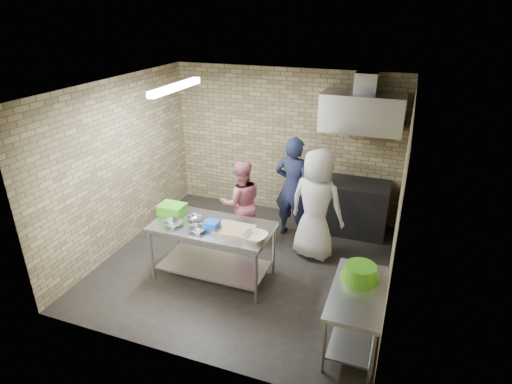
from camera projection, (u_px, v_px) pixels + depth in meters
floor at (246, 264)px, 6.51m from camera, size 4.20×4.20×0.00m
ceiling at (243, 87)px, 5.41m from camera, size 4.20×4.20×0.00m
back_wall at (285, 143)px, 7.67m from camera, size 4.20×0.06×2.70m
front_wall at (172, 256)px, 4.25m from camera, size 4.20×0.06×2.70m
left_wall at (121, 166)px, 6.62m from camera, size 0.06×4.00×2.70m
right_wall at (399, 206)px, 5.30m from camera, size 0.06×4.00×2.70m
prep_table at (213, 251)px, 6.06m from camera, size 1.69×0.85×0.85m
side_counter at (355, 317)px, 4.85m from camera, size 0.60×1.20×0.75m
stove at (352, 207)px, 7.32m from camera, size 1.20×0.70×0.90m
range_hood at (362, 113)px, 6.68m from camera, size 1.30×0.60×0.60m
hood_duct at (366, 82)px, 6.63m from camera, size 0.35×0.30×0.30m
wall_shelf at (381, 122)px, 6.83m from camera, size 0.80×0.20×0.04m
fluorescent_fixture at (176, 87)px, 5.75m from camera, size 0.10×1.25×0.08m
green_crate at (172, 209)px, 6.18m from camera, size 0.38×0.28×0.15m
blue_tub at (212, 225)px, 5.76m from camera, size 0.19×0.19×0.12m
cutting_board at (234, 229)px, 5.75m from camera, size 0.52×0.39×0.03m
mixing_bowl_a at (173, 224)px, 5.86m from camera, size 0.30×0.30×0.06m
mixing_bowl_b at (194, 218)px, 6.01m from camera, size 0.23×0.23×0.06m
mixing_bowl_c at (198, 229)px, 5.71m from camera, size 0.28×0.28×0.06m
ceramic_bowl at (255, 237)px, 5.52m from camera, size 0.37×0.37×0.08m
green_basin at (360, 272)px, 4.88m from camera, size 0.46×0.46×0.17m
bottle_red at (366, 114)px, 6.86m from camera, size 0.07×0.07×0.18m
bottle_green at (392, 117)px, 6.74m from camera, size 0.06×0.06×0.15m
man_navy at (293, 188)px, 7.00m from camera, size 0.68×0.49×1.76m
woman_pink at (241, 203)px, 6.84m from camera, size 0.88×0.83×1.44m
woman_white at (316, 205)px, 6.40m from camera, size 0.96×0.73×1.76m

